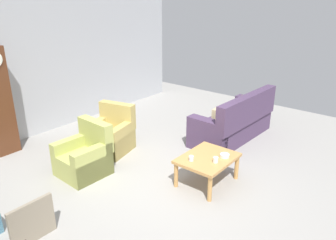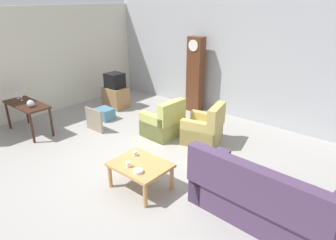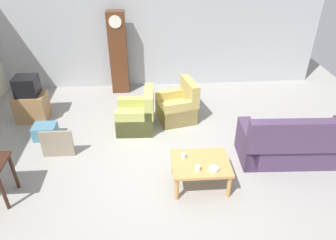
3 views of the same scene
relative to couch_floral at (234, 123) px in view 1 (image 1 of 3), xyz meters
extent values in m
plane|color=#999691|center=(-2.41, 0.00, -0.35)|extent=(10.40, 10.40, 0.00)
cube|color=#ADAFB5|center=(-2.41, 3.60, 1.25)|extent=(8.40, 0.16, 3.20)
cube|color=#4C3856|center=(0.00, 0.07, -0.13)|extent=(2.13, 0.92, 0.44)
cube|color=#4C3856|center=(-0.01, -0.29, 0.39)|extent=(2.11, 0.29, 0.60)
cube|color=#4C3856|center=(0.93, 0.03, -0.01)|extent=(0.27, 0.85, 0.68)
cube|color=#4C3856|center=(-0.93, 0.10, -0.01)|extent=(0.27, 0.85, 0.68)
cube|color=brown|center=(0.48, 0.10, 0.27)|extent=(0.37, 0.17, 0.36)
cube|color=#C6B284|center=(-0.47, 0.14, 0.27)|extent=(0.37, 0.16, 0.36)
cube|color=tan|center=(-3.04, 1.29, -0.15)|extent=(0.79, 0.79, 0.40)
cube|color=tan|center=(-2.72, 1.28, 0.31)|extent=(0.21, 0.77, 0.52)
cube|color=tan|center=(-3.03, 1.59, -0.05)|extent=(0.77, 0.19, 0.60)
cube|color=tan|center=(-3.05, 0.99, -0.05)|extent=(0.77, 0.19, 0.60)
cube|color=tan|center=(-2.12, 1.62, -0.15)|extent=(0.92, 0.92, 0.40)
cube|color=tan|center=(-1.81, 1.70, 0.31)|extent=(0.36, 0.78, 0.52)
cube|color=tan|center=(-2.19, 1.91, -0.05)|extent=(0.78, 0.34, 0.60)
cube|color=tan|center=(-2.05, 1.33, -0.05)|extent=(0.78, 0.34, 0.60)
cube|color=tan|center=(-1.91, -0.54, 0.10)|extent=(0.96, 0.76, 0.05)
cylinder|color=tan|center=(-2.33, -0.86, -0.14)|extent=(0.07, 0.07, 0.43)
cylinder|color=tan|center=(-1.48, -0.86, -0.14)|extent=(0.07, 0.07, 0.43)
cylinder|color=tan|center=(-2.33, -0.22, -0.14)|extent=(0.07, 0.07, 0.43)
cylinder|color=tan|center=(-1.48, -0.22, -0.14)|extent=(0.07, 0.07, 0.43)
cube|color=gray|center=(-4.49, 0.42, -0.07)|extent=(0.60, 0.05, 0.56)
cylinder|color=white|center=(-1.99, -0.74, 0.17)|extent=(0.08, 0.08, 0.09)
cylinder|color=silver|center=(-2.18, -0.40, 0.17)|extent=(0.08, 0.08, 0.08)
cylinder|color=white|center=(-1.73, -0.76, 0.15)|extent=(0.15, 0.15, 0.05)
camera|label=1|loc=(-6.11, -3.11, 2.66)|focal=35.70mm
camera|label=2|loc=(1.29, -3.58, 2.74)|focal=32.09mm
camera|label=3|loc=(-2.73, -4.58, 3.45)|focal=33.88mm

